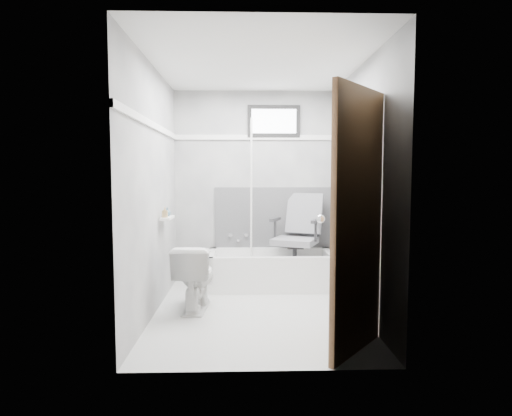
{
  "coord_description": "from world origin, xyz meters",
  "views": [
    {
      "loc": [
        -0.13,
        -4.15,
        1.36
      ],
      "look_at": [
        0.0,
        0.35,
        1.0
      ],
      "focal_mm": 30.0,
      "sensor_mm": 36.0,
      "label": 1
    }
  ],
  "objects_px": {
    "toilet": "(195,277)",
    "soap_bottle_b": "(167,212)",
    "office_chair": "(295,235)",
    "bathtub": "(271,269)",
    "door": "(406,226)",
    "soap_bottle_a": "(165,212)"
  },
  "relations": [
    {
      "from": "bathtub",
      "to": "door",
      "type": "xyz_separation_m",
      "value": [
        0.79,
        -2.21,
        0.79
      ]
    },
    {
      "from": "bathtub",
      "to": "soap_bottle_b",
      "type": "relative_size",
      "value": 16.52
    },
    {
      "from": "soap_bottle_a",
      "to": "soap_bottle_b",
      "type": "distance_m",
      "value": 0.14
    },
    {
      "from": "door",
      "to": "soap_bottle_b",
      "type": "xyz_separation_m",
      "value": [
        -1.92,
        1.67,
        -0.04
      ]
    },
    {
      "from": "toilet",
      "to": "door",
      "type": "relative_size",
      "value": 0.33
    },
    {
      "from": "soap_bottle_a",
      "to": "bathtub",
      "type": "bearing_deg",
      "value": 31.14
    },
    {
      "from": "bathtub",
      "to": "door",
      "type": "height_order",
      "value": "door"
    },
    {
      "from": "door",
      "to": "soap_bottle_a",
      "type": "distance_m",
      "value": 2.45
    },
    {
      "from": "office_chair",
      "to": "toilet",
      "type": "distance_m",
      "value": 1.46
    },
    {
      "from": "bathtub",
      "to": "office_chair",
      "type": "relative_size",
      "value": 1.49
    },
    {
      "from": "office_chair",
      "to": "toilet",
      "type": "height_order",
      "value": "office_chair"
    },
    {
      "from": "soap_bottle_b",
      "to": "toilet",
      "type": "bearing_deg",
      "value": -43.18
    },
    {
      "from": "toilet",
      "to": "soap_bottle_b",
      "type": "xyz_separation_m",
      "value": [
        -0.32,
        0.3,
        0.63
      ]
    },
    {
      "from": "door",
      "to": "toilet",
      "type": "bearing_deg",
      "value": 139.52
    },
    {
      "from": "bathtub",
      "to": "soap_bottle_b",
      "type": "bearing_deg",
      "value": -154.33
    },
    {
      "from": "door",
      "to": "soap_bottle_a",
      "type": "height_order",
      "value": "door"
    },
    {
      "from": "soap_bottle_b",
      "to": "office_chair",
      "type": "bearing_deg",
      "value": 22.56
    },
    {
      "from": "toilet",
      "to": "soap_bottle_b",
      "type": "relative_size",
      "value": 7.29
    },
    {
      "from": "office_chair",
      "to": "soap_bottle_b",
      "type": "relative_size",
      "value": 11.08
    },
    {
      "from": "office_chair",
      "to": "soap_bottle_a",
      "type": "bearing_deg",
      "value": -129.52
    },
    {
      "from": "bathtub",
      "to": "soap_bottle_b",
      "type": "xyz_separation_m",
      "value": [
        -1.13,
        -0.54,
        0.75
      ]
    },
    {
      "from": "office_chair",
      "to": "toilet",
      "type": "bearing_deg",
      "value": -117.83
    }
  ]
}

